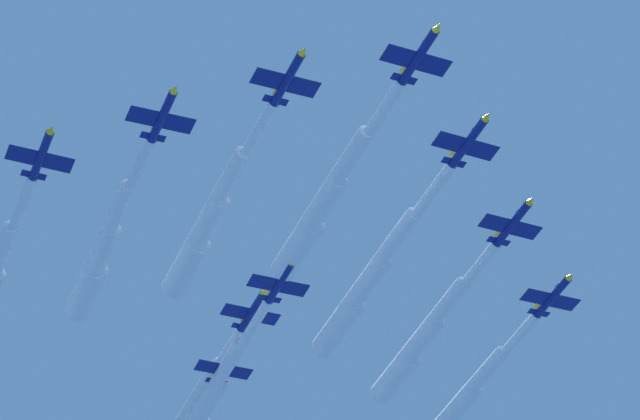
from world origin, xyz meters
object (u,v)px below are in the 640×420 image
at_px(jet_starboard_inner, 208,223).
at_px(jet_starboard_mid, 103,250).
at_px(jet_lead, 324,203).
at_px(jet_port_mid, 422,340).
at_px(jet_port_inner, 367,284).
at_px(jet_port_outer, 459,407).
at_px(jet_trail_starboard, 191,413).
at_px(jet_trail_port, 207,404).

bearing_deg(jet_starboard_inner, jet_starboard_mid, -45.15).
distance_m(jet_lead, jet_starboard_mid, 31.91).
bearing_deg(jet_port_mid, jet_port_inner, 28.11).
height_order(jet_port_inner, jet_starboard_mid, jet_starboard_mid).
height_order(jet_port_mid, jet_port_outer, jet_port_mid).
xyz_separation_m(jet_port_mid, jet_trail_starboard, (21.08, -34.96, 1.48)).
relative_size(jet_port_outer, jet_trail_port, 0.94).
height_order(jet_starboard_mid, jet_port_outer, jet_starboard_mid).
bearing_deg(jet_starboard_inner, jet_lead, 130.73).
relative_size(jet_lead, jet_starboard_inner, 0.98).
bearing_deg(jet_starboard_mid, jet_lead, 132.69).
bearing_deg(jet_port_outer, jet_trail_port, -25.15).
height_order(jet_starboard_mid, jet_trail_port, jet_starboard_mid).
relative_size(jet_starboard_inner, jet_trail_port, 0.92).
bearing_deg(jet_port_outer, jet_lead, 37.68).
relative_size(jet_trail_port, jet_trail_starboard, 1.12).
bearing_deg(jet_port_outer, jet_trail_starboard, -34.44).
distance_m(jet_starboard_inner, jet_port_outer, 53.86).
bearing_deg(jet_lead, jet_trail_starboard, -95.64).
bearing_deg(jet_trail_port, jet_port_outer, 154.85).
distance_m(jet_port_inner, jet_starboard_mid, 36.71).
distance_m(jet_port_mid, jet_port_outer, 17.53).
xyz_separation_m(jet_port_inner, jet_starboard_mid, (35.00, -11.07, 0.52)).
bearing_deg(jet_starboard_inner, jet_trail_starboard, -111.34).
xyz_separation_m(jet_port_inner, jet_starboard_inner, (24.28, -0.30, 1.48)).
relative_size(jet_port_inner, jet_port_outer, 1.04).
relative_size(jet_port_inner, jet_trail_starboard, 1.09).
distance_m(jet_port_outer, jet_trail_port, 38.36).
relative_size(jet_port_inner, jet_trail_port, 0.98).
relative_size(jet_port_mid, jet_trail_port, 0.90).
distance_m(jet_starboard_inner, jet_trail_port, 38.02).
relative_size(jet_port_inner, jet_starboard_mid, 1.10).
bearing_deg(jet_trail_port, jet_starboard_inner, 65.07).
bearing_deg(jet_trail_starboard, jet_port_mid, 121.09).
distance_m(jet_port_mid, jet_trail_starboard, 40.85).
height_order(jet_port_outer, jet_trail_starboard, jet_trail_starboard).
height_order(jet_port_inner, jet_trail_port, jet_port_inner).
xyz_separation_m(jet_lead, jet_starboard_inner, (10.91, -12.67, 1.91)).
distance_m(jet_starboard_mid, jet_port_outer, 61.85).
bearing_deg(jet_port_inner, jet_trail_port, -76.51).
distance_m(jet_port_inner, jet_port_mid, 14.83).
xyz_separation_m(jet_lead, jet_port_outer, (-39.77, -30.72, -0.58)).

